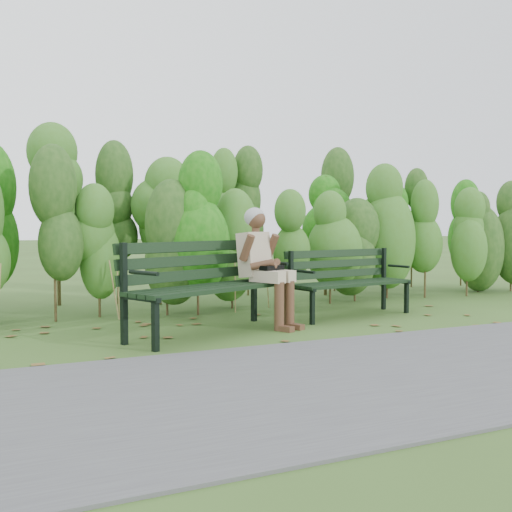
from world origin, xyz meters
name	(u,v)px	position (x,y,z in m)	size (l,w,h in m)	color
ground	(270,327)	(0.00, 0.00, 0.00)	(80.00, 80.00, 0.00)	#395421
footpath	(399,371)	(0.00, -2.20, 0.01)	(60.00, 2.50, 0.01)	#474749
hedge_band	(209,213)	(0.00, 1.86, 1.26)	(11.04, 1.67, 2.42)	#47381E
leaf_litter	(283,328)	(0.09, -0.14, 0.00)	(5.71, 2.24, 0.01)	brown
bench_left	(204,279)	(-0.77, -0.06, 0.55)	(1.97, 1.31, 0.94)	black
bench_right	(346,277)	(1.19, 0.33, 0.47)	(1.67, 0.79, 0.80)	black
seated_woman	(263,259)	(-0.05, 0.05, 0.74)	(0.59, 0.78, 1.29)	tan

